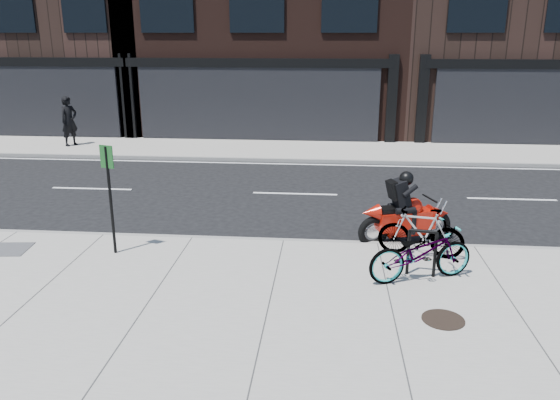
# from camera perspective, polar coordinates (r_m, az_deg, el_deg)

# --- Properties ---
(ground) EXTENTS (120.00, 120.00, 0.00)m
(ground) POSITION_cam_1_polar(r_m,az_deg,el_deg) (13.66, 1.05, -1.72)
(ground) COLOR black
(ground) RESTS_ON ground
(sidewalk_near) EXTENTS (60.00, 6.00, 0.13)m
(sidewalk_near) POSITION_cam_1_polar(r_m,az_deg,el_deg) (9.06, -1.24, -11.53)
(sidewalk_near) COLOR gray
(sidewalk_near) RESTS_ON ground
(sidewalk_far) EXTENTS (60.00, 3.50, 0.13)m
(sidewalk_far) POSITION_cam_1_polar(r_m,az_deg,el_deg) (21.12, 2.55, 5.21)
(sidewalk_far) COLOR gray
(sidewalk_far) RESTS_ON ground
(bike_rack) EXTENTS (0.53, 0.14, 0.89)m
(bike_rack) POSITION_cam_1_polar(r_m,az_deg,el_deg) (10.25, 14.61, -4.95)
(bike_rack) COLOR black
(bike_rack) RESTS_ON sidewalk_near
(bicycle_front) EXTENTS (2.10, 1.32, 1.04)m
(bicycle_front) POSITION_cam_1_polar(r_m,az_deg,el_deg) (10.08, 14.49, -5.34)
(bicycle_front) COLOR gray
(bicycle_front) RESTS_ON sidewalk_near
(bicycle_rear) EXTENTS (1.73, 0.79, 1.01)m
(bicycle_rear) POSITION_cam_1_polar(r_m,az_deg,el_deg) (11.13, 14.53, -3.28)
(bicycle_rear) COLOR gray
(bicycle_rear) RESTS_ON sidewalk_near
(motorcycle) EXTENTS (2.10, 0.98, 1.63)m
(motorcycle) POSITION_cam_1_polar(r_m,az_deg,el_deg) (12.07, 13.42, -1.45)
(motorcycle) COLOR black
(motorcycle) RESTS_ON ground
(pedestrian) EXTENTS (0.75, 0.84, 1.93)m
(pedestrian) POSITION_cam_1_polar(r_m,az_deg,el_deg) (23.08, -21.16, 7.70)
(pedestrian) COLOR black
(pedestrian) RESTS_ON sidewalk_far
(manhole_cover) EXTENTS (0.72, 0.72, 0.02)m
(manhole_cover) POSITION_cam_1_polar(r_m,az_deg,el_deg) (9.03, 16.68, -11.87)
(manhole_cover) COLOR black
(manhole_cover) RESTS_ON sidewalk_near
(utility_grate) EXTENTS (0.83, 0.83, 0.02)m
(utility_grate) POSITION_cam_1_polar(r_m,az_deg,el_deg) (12.56, -26.39, -4.63)
(utility_grate) COLOR #464648
(utility_grate) RESTS_ON sidewalk_near
(sign_post) EXTENTS (0.29, 0.11, 2.21)m
(sign_post) POSITION_cam_1_polar(r_m,az_deg,el_deg) (11.19, -17.37, 1.00)
(sign_post) COLOR black
(sign_post) RESTS_ON sidewalk_near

